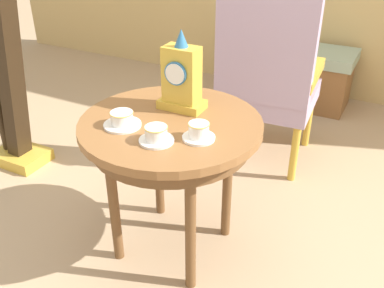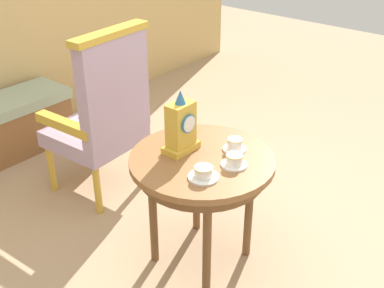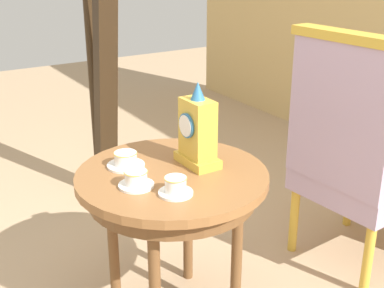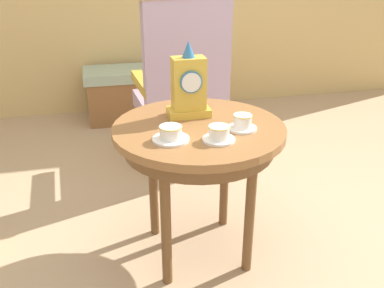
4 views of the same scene
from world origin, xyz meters
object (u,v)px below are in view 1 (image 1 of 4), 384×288
at_px(teacup_left, 122,120).
at_px(armchair, 268,71).
at_px(teacup_right, 156,135).
at_px(window_bench, 288,73).
at_px(teacup_center, 199,132).
at_px(mantel_clock, 182,78).
at_px(side_table, 171,137).
at_px(harp, 1,50).

distance_m(teacup_left, armchair, 1.05).
bearing_deg(armchair, teacup_right, -94.08).
distance_m(teacup_left, window_bench, 2.07).
bearing_deg(teacup_center, mantel_clock, 131.42).
bearing_deg(teacup_right, mantel_clock, 100.35).
height_order(side_table, harp, harp).
height_order(side_table, teacup_center, teacup_center).
xyz_separation_m(armchair, harp, (-1.29, -0.68, 0.13)).
bearing_deg(side_table, teacup_center, -26.19).
relative_size(teacup_center, window_bench, 0.13).
distance_m(teacup_center, harp, 1.37).
bearing_deg(teacup_left, side_table, 40.78).
xyz_separation_m(mantel_clock, armchair, (0.13, 0.77, -0.20)).
xyz_separation_m(teacup_center, mantel_clock, (-0.18, 0.21, 0.11)).
bearing_deg(side_table, harp, 169.68).
distance_m(side_table, harp, 1.20).
distance_m(teacup_left, teacup_center, 0.31).
xyz_separation_m(harp, window_bench, (1.15, 1.68, -0.50)).
height_order(armchair, harp, harp).
bearing_deg(teacup_center, window_bench, 95.49).
relative_size(teacup_left, window_bench, 0.15).
distance_m(teacup_center, window_bench, 2.04).
bearing_deg(teacup_right, armchair, 85.92).
relative_size(teacup_right, armchair, 0.11).
distance_m(side_table, window_bench, 1.92).
bearing_deg(harp, mantel_clock, -4.40).
xyz_separation_m(teacup_left, teacup_right, (0.18, -0.05, 0.00)).
relative_size(teacup_right, teacup_center, 1.06).
relative_size(mantel_clock, harp, 0.19).
relative_size(side_table, armchair, 0.65).
xyz_separation_m(side_table, window_bench, (-0.02, 1.89, -0.36)).
bearing_deg(armchair, teacup_left, -104.30).
relative_size(teacup_left, mantel_clock, 0.44).
bearing_deg(window_bench, teacup_center, -84.51).
xyz_separation_m(teacup_right, teacup_center, (0.13, 0.09, 0.00)).
xyz_separation_m(teacup_right, harp, (-1.21, 0.39, 0.03)).
height_order(side_table, window_bench, side_table).
relative_size(teacup_right, mantel_clock, 0.39).
bearing_deg(mantel_clock, teacup_left, -117.33).
distance_m(teacup_center, mantel_clock, 0.29).
height_order(teacup_left, mantel_clock, mantel_clock).
distance_m(side_table, teacup_left, 0.22).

